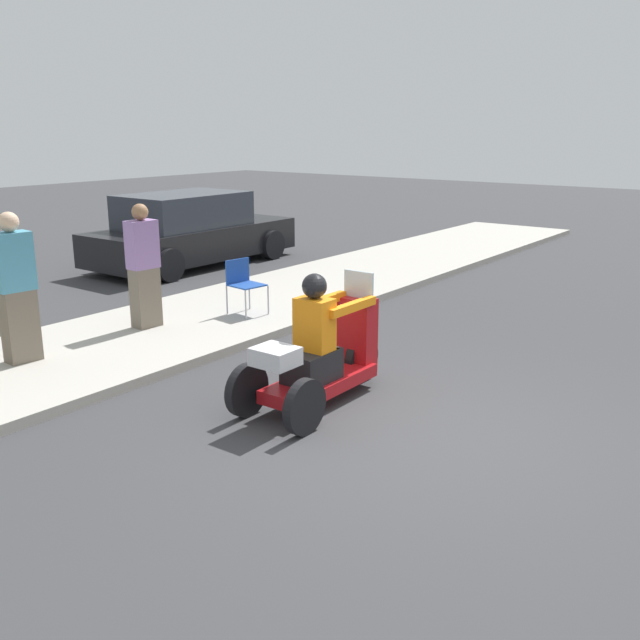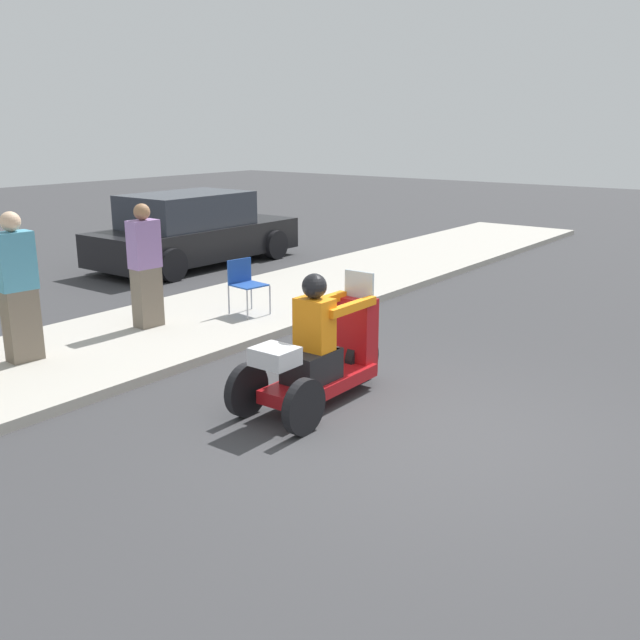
{
  "view_description": "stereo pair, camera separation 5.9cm",
  "coord_description": "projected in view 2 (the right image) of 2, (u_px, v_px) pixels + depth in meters",
  "views": [
    {
      "loc": [
        -5.65,
        -3.02,
        2.88
      ],
      "look_at": [
        0.07,
        1.29,
        0.92
      ],
      "focal_mm": 40.0,
      "sensor_mm": 36.0,
      "label": 1
    },
    {
      "loc": [
        -5.62,
        -3.07,
        2.88
      ],
      "look_at": [
        0.07,
        1.29,
        0.92
      ],
      "focal_mm": 40.0,
      "sensor_mm": 36.0,
      "label": 2
    }
  ],
  "objects": [
    {
      "name": "motorcycle_trike",
      "position": [
        321.0,
        357.0,
        7.56
      ],
      "size": [
        2.1,
        0.85,
        1.43
      ],
      "color": "black",
      "rests_on": "ground"
    },
    {
      "name": "spectator_with_child",
      "position": [
        146.0,
        268.0,
        9.94
      ],
      "size": [
        0.43,
        0.28,
        1.74
      ],
      "color": "#726656",
      "rests_on": "sidewalk_strip"
    },
    {
      "name": "parked_car_lot_far",
      "position": [
        193.0,
        231.0,
        15.04
      ],
      "size": [
        4.61,
        2.05,
        1.53
      ],
      "color": "black",
      "rests_on": "ground"
    },
    {
      "name": "spectator_end_of_line",
      "position": [
        18.0,
        290.0,
        8.46
      ],
      "size": [
        0.45,
        0.3,
        1.8
      ],
      "color": "#726656",
      "rests_on": "sidewalk_strip"
    },
    {
      "name": "ground_plane",
      "position": [
        422.0,
        435.0,
        6.86
      ],
      "size": [
        60.0,
        60.0,
        0.0
      ],
      "primitive_type": "plane",
      "color": "#38383A"
    },
    {
      "name": "sidewalk_strip",
      "position": [
        121.0,
        343.0,
        9.54
      ],
      "size": [
        28.0,
        2.8,
        0.12
      ],
      "color": "#B2ADA3",
      "rests_on": "ground"
    },
    {
      "name": "folding_chair_set_back",
      "position": [
        245.0,
        280.0,
        10.73
      ],
      "size": [
        0.52,
        0.52,
        0.82
      ],
      "color": "#A5A8AD",
      "rests_on": "sidewalk_strip"
    }
  ]
}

